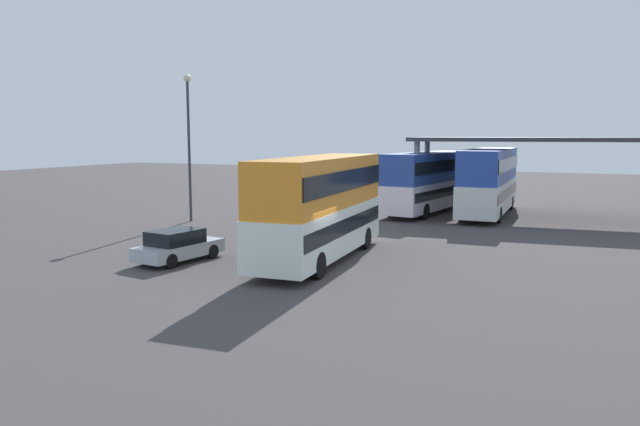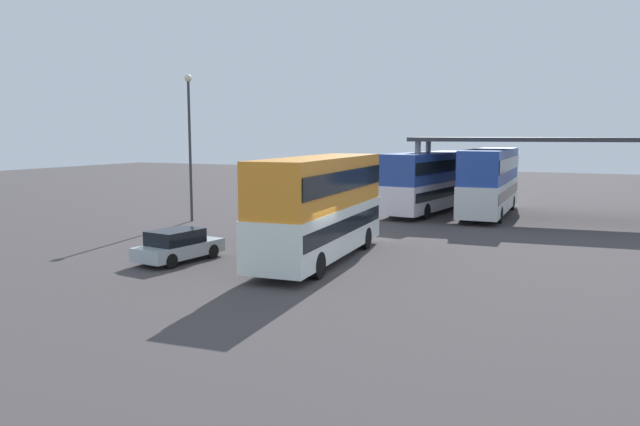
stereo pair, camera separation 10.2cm
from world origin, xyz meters
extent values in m
plane|color=#423D3F|center=(0.00, 0.00, 0.00)|extent=(140.00, 140.00, 0.00)
cube|color=white|center=(-0.71, 2.50, 1.30)|extent=(3.18, 10.26, 1.91)
cube|color=orange|center=(-0.71, 2.50, 3.29)|extent=(3.09, 10.05, 2.07)
cube|color=black|center=(-0.71, 2.50, 1.53)|extent=(3.19, 9.86, 0.65)
cube|color=black|center=(-0.71, 2.50, 3.40)|extent=(3.19, 9.86, 0.83)
cube|color=black|center=(-1.10, 7.48, 1.59)|extent=(2.05, 0.26, 1.15)
cube|color=orange|center=(-1.10, 7.48, 2.51)|extent=(1.69, 0.21, 0.36)
cylinder|color=black|center=(-2.04, 5.54, 0.50)|extent=(0.36, 1.02, 1.00)
cylinder|color=black|center=(0.13, 5.70, 0.50)|extent=(0.36, 1.02, 1.00)
cylinder|color=black|center=(-1.56, -0.71, 0.50)|extent=(0.36, 1.02, 1.00)
cylinder|color=black|center=(0.61, -0.54, 0.50)|extent=(0.36, 1.02, 1.00)
cube|color=#AEBCC2|center=(-5.94, -0.17, 0.49)|extent=(2.12, 4.04, 0.55)
cube|color=black|center=(-5.97, -0.36, 1.06)|extent=(1.77, 2.30, 0.58)
cylinder|color=black|center=(-6.51, 1.12, 0.30)|extent=(0.28, 0.62, 0.60)
cylinder|color=black|center=(-5.06, 0.92, 0.30)|extent=(0.28, 0.62, 0.60)
cylinder|color=black|center=(-6.83, -1.26, 0.30)|extent=(0.28, 0.62, 0.60)
cylinder|color=black|center=(-5.37, -1.45, 0.30)|extent=(0.28, 0.62, 0.60)
cube|color=white|center=(-0.67, 20.02, 1.24)|extent=(3.88, 11.43, 1.78)
cube|color=#254294|center=(-0.67, 20.02, 3.09)|extent=(3.78, 11.19, 1.93)
cube|color=black|center=(-0.67, 20.02, 1.45)|extent=(3.86, 10.99, 0.61)
cube|color=black|center=(-0.67, 20.02, 3.19)|extent=(3.86, 10.99, 0.77)
cube|color=black|center=(0.00, 25.52, 1.51)|extent=(2.15, 0.36, 1.07)
cube|color=orange|center=(0.00, 25.52, 2.36)|extent=(1.77, 0.30, 0.36)
cylinder|color=black|center=(-1.39, 23.61, 0.50)|extent=(0.40, 1.03, 1.00)
cylinder|color=black|center=(0.89, 23.33, 0.50)|extent=(0.40, 1.03, 1.00)
cylinder|color=black|center=(-2.24, 16.71, 0.50)|extent=(0.40, 1.03, 1.00)
cylinder|color=black|center=(0.04, 16.43, 0.50)|extent=(0.40, 1.03, 1.00)
cube|color=silver|center=(3.27, 20.13, 1.30)|extent=(2.76, 11.24, 1.90)
cube|color=#2445A4|center=(3.27, 20.13, 3.29)|extent=(2.68, 11.01, 2.06)
cube|color=black|center=(3.27, 20.13, 1.53)|extent=(2.78, 10.79, 0.65)
cube|color=black|center=(3.27, 20.13, 3.39)|extent=(2.78, 10.79, 0.83)
cube|color=black|center=(3.11, 25.65, 1.59)|extent=(2.07, 0.16, 1.14)
cube|color=orange|center=(3.11, 25.65, 2.50)|extent=(1.71, 0.13, 0.36)
cylinder|color=black|center=(2.08, 23.56, 0.50)|extent=(0.31, 1.01, 1.00)
cylinder|color=black|center=(4.27, 23.62, 0.50)|extent=(0.31, 1.01, 1.00)
cylinder|color=black|center=(2.27, 16.63, 0.50)|extent=(0.31, 1.01, 1.00)
cylinder|color=black|center=(4.47, 16.70, 0.50)|extent=(0.31, 1.01, 1.00)
cube|color=#33353A|center=(8.33, 20.12, 4.94)|extent=(20.25, 7.03, 0.25)
cylinder|color=#9E9B93|center=(-1.15, 21.20, 2.41)|extent=(0.36, 0.36, 4.82)
cylinder|color=#9E9B93|center=(-0.77, 17.26, 2.41)|extent=(0.36, 0.36, 4.82)
cylinder|color=#33353A|center=(-12.70, 9.70, 4.21)|extent=(0.16, 0.16, 8.41)
sphere|color=beige|center=(-12.70, 9.70, 8.56)|extent=(0.44, 0.44, 0.44)
camera|label=1|loc=(9.76, -20.22, 5.24)|focal=34.03mm
camera|label=2|loc=(9.85, -20.18, 5.24)|focal=34.03mm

